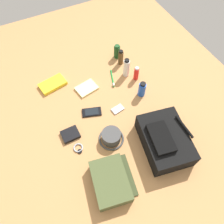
{
  "coord_description": "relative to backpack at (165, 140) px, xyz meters",
  "views": [
    {
      "loc": [
        0.68,
        -0.34,
        1.26
      ],
      "look_at": [
        0.0,
        0.0,
        0.04
      ],
      "focal_mm": 34.45,
      "sensor_mm": 36.0,
      "label": 1
    }
  ],
  "objects": [
    {
      "name": "cologne_bottle",
      "position": [
        -0.74,
        0.09,
        -0.01
      ],
      "size": [
        0.04,
        0.04,
        0.13
      ],
      "color": "#473319",
      "rests_on": "ground_plane"
    },
    {
      "name": "bucket_hat",
      "position": [
        -0.18,
        -0.27,
        -0.03
      ],
      "size": [
        0.16,
        0.16,
        0.08
      ],
      "color": "#434343",
      "rests_on": "ground_plane"
    },
    {
      "name": "sunscreen_spray",
      "position": [
        -0.55,
        0.12,
        -0.01
      ],
      "size": [
        0.04,
        0.04,
        0.12
      ],
      "color": "red",
      "rests_on": "ground_plane"
    },
    {
      "name": "deodorant_spray",
      "position": [
        -0.4,
        0.08,
        -0.01
      ],
      "size": [
        0.05,
        0.05,
        0.12
      ],
      "color": "blue",
      "rests_on": "ground_plane"
    },
    {
      "name": "cell_phone",
      "position": [
        -0.42,
        -0.3,
        -0.06
      ],
      "size": [
        0.1,
        0.15,
        0.01
      ],
      "color": "black",
      "rests_on": "ground_plane"
    },
    {
      "name": "wallet",
      "position": [
        -0.32,
        -0.49,
        -0.06
      ],
      "size": [
        0.09,
        0.11,
        0.02
      ],
      "primitive_type": "cube",
      "rotation": [
        0.0,
        0.0,
        0.02
      ],
      "color": "black",
      "rests_on": "ground_plane"
    },
    {
      "name": "toiletry_pouch",
      "position": [
        0.07,
        -0.4,
        -0.02
      ],
      "size": [
        0.29,
        0.27,
        0.09
      ],
      "color": "#47512D",
      "rests_on": "ground_plane"
    },
    {
      "name": "backpack",
      "position": [
        0.0,
        0.0,
        0.0
      ],
      "size": [
        0.4,
        0.32,
        0.16
      ],
      "color": "black",
      "rests_on": "ground_plane"
    },
    {
      "name": "toothbrush",
      "position": [
        -0.62,
        -0.04,
        -0.06
      ],
      "size": [
        0.16,
        0.06,
        0.02
      ],
      "color": "#198C33",
      "rests_on": "ground_plane"
    },
    {
      "name": "media_player",
      "position": [
        -0.36,
        -0.13,
        -0.06
      ],
      "size": [
        0.07,
        0.09,
        0.01
      ],
      "color": "#B7B7BC",
      "rests_on": "ground_plane"
    },
    {
      "name": "paperback_novel",
      "position": [
        -0.77,
        -0.47,
        -0.06
      ],
      "size": [
        0.14,
        0.21,
        0.03
      ],
      "color": "yellow",
      "rests_on": "ground_plane"
    },
    {
      "name": "notepad",
      "position": [
        -0.62,
        -0.25,
        -0.06
      ],
      "size": [
        0.14,
        0.17,
        0.02
      ],
      "primitive_type": "cube",
      "rotation": [
        0.0,
        0.0,
        0.19
      ],
      "color": "beige",
      "rests_on": "ground_plane"
    },
    {
      "name": "shampoo_bottle",
      "position": [
        -0.82,
        0.1,
        -0.01
      ],
      "size": [
        0.05,
        0.05,
        0.12
      ],
      "color": "#19471E",
      "rests_on": "ground_plane"
    },
    {
      "name": "wristwatch",
      "position": [
        -0.21,
        -0.48,
        -0.06
      ],
      "size": [
        0.07,
        0.06,
        0.01
      ],
      "color": "#99999E",
      "rests_on": "ground_plane"
    },
    {
      "name": "ground_plane",
      "position": [
        -0.34,
        -0.19,
        -0.08
      ],
      "size": [
        2.64,
        2.02,
        0.02
      ],
      "primitive_type": "cube",
      "color": "#B57E4A",
      "rests_on": "ground"
    },
    {
      "name": "toothpaste_tube",
      "position": [
        -0.62,
        0.07,
        0.01
      ],
      "size": [
        0.05,
        0.05,
        0.16
      ],
      "color": "white",
      "rests_on": "ground_plane"
    }
  ]
}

